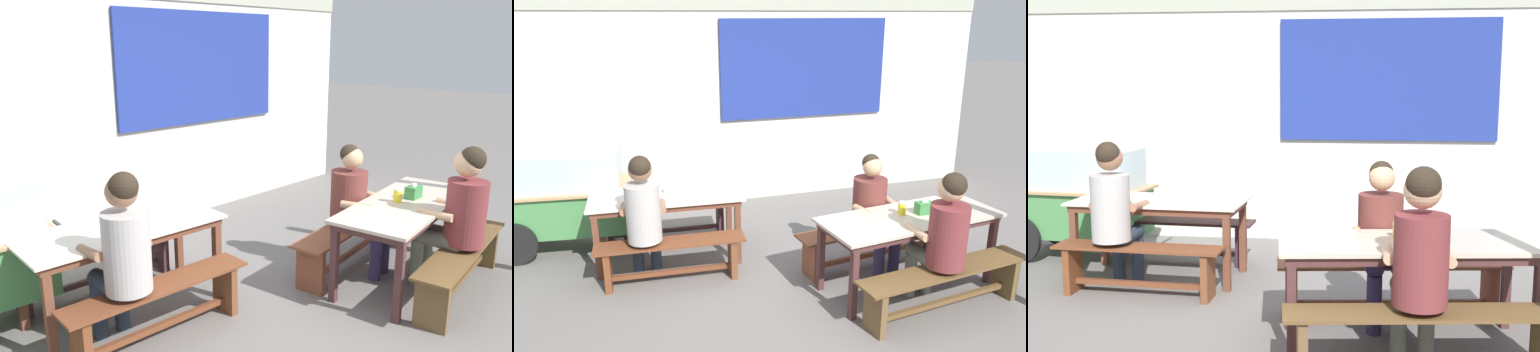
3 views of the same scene
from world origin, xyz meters
TOP-DOWN VIEW (x-y plane):
  - ground_plane at (0.00, 0.00)m, footprint 40.00×40.00m
  - backdrop_wall at (0.04, 2.74)m, footprint 7.48×0.23m
  - dining_table_far at (-1.04, 1.13)m, footprint 1.61×0.80m
  - dining_table_near at (1.08, -0.15)m, footprint 1.81×0.88m
  - bench_far_back at (-1.01, 1.65)m, footprint 1.52×0.40m
  - bench_far_front at (-1.07, 0.61)m, footprint 1.46×0.38m
  - bench_near_back at (1.02, 0.36)m, footprint 1.78×0.52m
  - bench_near_front at (1.14, -0.67)m, footprint 1.73×0.50m
  - person_near_front at (1.11, -0.61)m, footprint 0.44×0.57m
  - person_right_near_table at (0.93, 0.29)m, footprint 0.48×0.58m
  - person_left_back_turned at (-1.30, 0.68)m, footprint 0.45×0.54m
  - tissue_box at (1.24, -0.14)m, footprint 0.16×0.10m
  - condiment_jar at (1.02, -0.10)m, footprint 0.07×0.07m
  - soup_bowl at (-0.99, 1.19)m, footprint 0.14×0.14m

SIDE VIEW (x-z plane):
  - ground_plane at x=0.00m, z-range 0.00..0.00m
  - bench_far_front at x=-1.07m, z-range 0.06..0.49m
  - bench_near_front at x=1.14m, z-range 0.07..0.50m
  - bench_near_back at x=1.02m, z-range 0.07..0.50m
  - bench_far_back at x=-1.01m, z-range 0.07..0.50m
  - dining_table_far at x=-1.04m, z-range 0.29..1.02m
  - dining_table_near at x=1.08m, z-range 0.29..1.02m
  - person_right_near_table at x=0.93m, z-range 0.08..1.29m
  - person_left_back_turned at x=-1.30m, z-range 0.09..1.40m
  - person_near_front at x=1.11m, z-range 0.09..1.40m
  - soup_bowl at x=-0.99m, z-range 0.73..0.78m
  - tissue_box at x=1.24m, z-range 0.72..0.86m
  - condiment_jar at x=1.02m, z-range 0.73..0.86m
  - backdrop_wall at x=0.04m, z-range 0.07..2.85m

